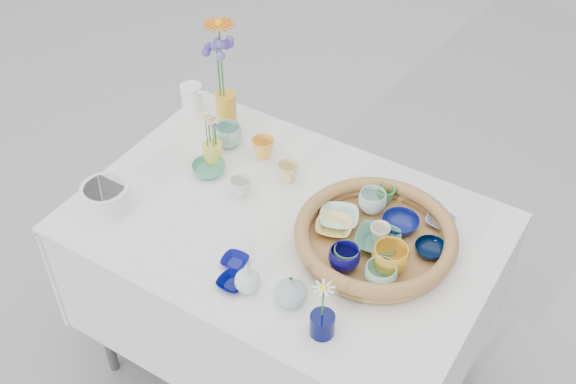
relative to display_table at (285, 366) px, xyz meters
The scene contains 34 objects.
ground 0.00m from the display_table, ahead, with size 80.00×80.00×0.00m, color #A5A5A5.
display_table is the anchor object (origin of this frame).
wicker_tray 0.85m from the display_table, 10.12° to the left, with size 0.47×0.47×0.08m, color #946131, non-canonical shape.
tray_ceramic_0 0.87m from the display_table, 24.42° to the left, with size 0.11×0.11×0.03m, color navy.
tray_ceramic_1 0.91m from the display_table, 12.55° to the left, with size 0.09×0.09×0.03m, color black.
tray_ceramic_2 0.90m from the display_table, ahead, with size 0.10×0.10×0.08m, color yellow.
tray_ceramic_3 0.85m from the display_table, ahead, with size 0.13×0.13×0.03m, color #408067.
tray_ceramic_4 0.85m from the display_table, 15.49° to the right, with size 0.08×0.08×0.06m, color #5B7F59.
tray_ceramic_5 0.81m from the display_table, 25.22° to the left, with size 0.12×0.12×0.03m, color #B7EBD8.
tray_ceramic_6 0.86m from the display_table, 38.62° to the left, with size 0.09×0.09×0.07m, color silver.
tray_ceramic_7 0.86m from the display_table, 12.67° to the left, with size 0.06×0.06×0.06m, color silver.
tray_ceramic_8 0.92m from the display_table, 28.47° to the left, with size 0.08×0.08×0.02m, color #81A1CD.
tray_ceramic_9 0.86m from the display_table, 18.67° to the right, with size 0.09×0.09×0.07m, color #0B075D.
tray_ceramic_10 0.81m from the display_table, 11.42° to the left, with size 0.11×0.11×0.03m, color #FFD97A.
tray_ceramic_11 0.90m from the display_table, 13.37° to the right, with size 0.09×0.09×0.07m, color #84BEA4.
tray_ceramic_12 0.87m from the display_table, 44.18° to the left, with size 0.06×0.06×0.06m, color #42A15B.
loose_ceramic_0 0.86m from the display_table, 135.05° to the left, with size 0.08×0.08×0.07m, color #FFB640.
loose_ceramic_1 0.82m from the display_table, 118.70° to the left, with size 0.07×0.07×0.07m, color #ECD586.
loose_ceramic_2 0.85m from the display_table, 169.39° to the left, with size 0.11×0.11×0.03m, color #4EA67F.
loose_ceramic_3 0.82m from the display_table, behind, with size 0.07×0.07×0.06m, color silver.
loose_ceramic_4 0.81m from the display_table, 97.56° to the right, with size 0.08×0.08×0.02m, color #090D6B.
loose_ceramic_5 0.91m from the display_table, 148.81° to the left, with size 0.09×0.09×0.07m, color #97C9C1.
loose_ceramic_6 0.83m from the display_table, 87.68° to the right, with size 0.08×0.08×0.02m, color #000450.
fluted_bowl 0.98m from the display_table, 155.16° to the right, with size 0.15×0.15×0.08m, color white, non-canonical shape.
bud_vase_paleblue 0.87m from the display_table, 78.47° to the right, with size 0.07×0.07×0.11m, color silver, non-canonical shape.
bud_vase_seafoam 0.87m from the display_table, 54.70° to the right, with size 0.09×0.09×0.09m, color #96BFB8.
bud_vase_cobalt 0.90m from the display_table, 44.56° to the right, with size 0.07×0.07×0.07m, color #030942.
single_daisy 0.98m from the display_table, 44.51° to the right, with size 0.07×0.07×0.12m, color white, non-canonical shape.
tall_vase_yellow 0.98m from the display_table, 144.90° to the left, with size 0.07×0.07×0.13m, color gold.
gerbera 1.16m from the display_table, 145.86° to the left, with size 0.11×0.11×0.29m, color orange, non-canonical shape.
hydrangea 1.12m from the display_table, 146.80° to the left, with size 0.07×0.07×0.26m, color #4F3BB3, non-canonical shape.
white_pitcher 1.05m from the display_table, 152.03° to the left, with size 0.11×0.08×0.10m, color white, non-canonical shape.
daisy_cup 0.88m from the display_table, 161.50° to the left, with size 0.06×0.06×0.07m, color #FFDE4E.
daisy_posy 0.98m from the display_table, 161.10° to the left, with size 0.08×0.08×0.13m, color silver, non-canonical shape.
Camera 1 is at (0.83, -1.32, 2.31)m, focal length 45.00 mm.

